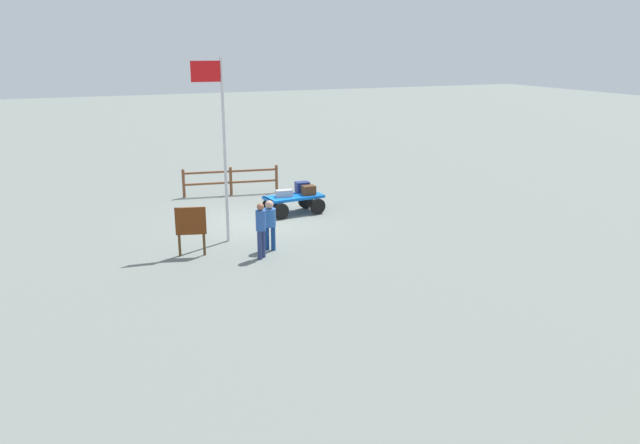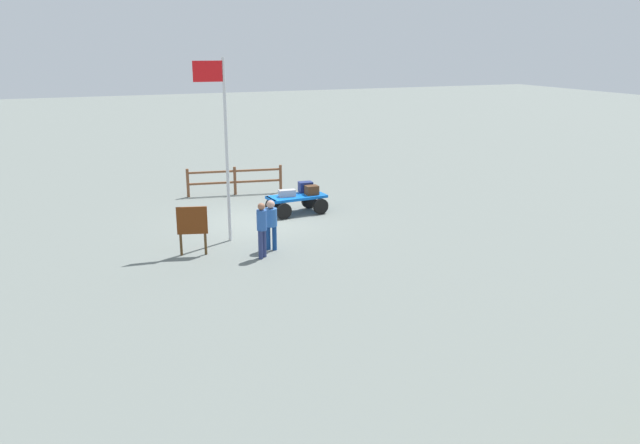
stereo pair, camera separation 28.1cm
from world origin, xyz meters
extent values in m
plane|color=slate|center=(0.00, 0.00, 0.00)|extent=(120.00, 120.00, 0.00)
cube|color=blue|center=(-1.56, -0.48, 0.64)|extent=(2.25, 1.16, 0.10)
cube|color=blue|center=(-0.53, -0.38, 0.64)|extent=(0.16, 0.92, 0.10)
cylinder|color=black|center=(-0.85, 0.09, 0.30)|extent=(0.60, 0.17, 0.59)
cylinder|color=black|center=(-0.76, -0.91, 0.30)|extent=(0.60, 0.17, 0.59)
cylinder|color=black|center=(-2.37, -0.05, 0.30)|extent=(0.60, 0.17, 0.59)
cylinder|color=black|center=(-2.27, -1.05, 0.30)|extent=(0.60, 0.17, 0.59)
cube|color=navy|center=(-2.09, -0.91, 0.89)|extent=(0.53, 0.41, 0.40)
cube|color=#94949B|center=(-1.18, -0.47, 0.82)|extent=(0.64, 0.36, 0.25)
cube|color=#462A17|center=(-2.15, -0.42, 0.87)|extent=(0.47, 0.39, 0.34)
cylinder|color=navy|center=(1.09, 3.89, 0.43)|extent=(0.14, 0.14, 0.87)
cylinder|color=navy|center=(1.23, 4.03, 0.43)|extent=(0.14, 0.14, 0.87)
cylinder|color=#2854A2|center=(1.16, 3.96, 1.17)|extent=(0.42, 0.42, 0.61)
sphere|color=#965F45|center=(1.16, 3.96, 1.59)|extent=(0.22, 0.22, 0.22)
cylinder|color=navy|center=(0.59, 3.38, 0.38)|extent=(0.14, 0.14, 0.77)
cylinder|color=navy|center=(0.76, 3.27, 0.38)|extent=(0.14, 0.14, 0.77)
cylinder|color=#2C5FAD|center=(0.67, 3.33, 1.05)|extent=(0.52, 0.52, 0.56)
sphere|color=tan|center=(0.67, 3.33, 1.46)|extent=(0.26, 0.26, 0.26)
cylinder|color=silver|center=(1.62, 1.89, 2.90)|extent=(0.10, 0.10, 5.80)
cube|color=red|center=(2.11, 1.89, 5.39)|extent=(0.89, 0.10, 0.62)
cylinder|color=#4C3319|center=(2.66, 3.00, 0.33)|extent=(0.08, 0.08, 0.67)
cylinder|color=#4C3319|center=(3.37, 2.81, 0.33)|extent=(0.08, 0.08, 0.67)
cube|color=#622D0F|center=(3.02, 2.91, 1.09)|extent=(0.90, 0.29, 0.84)
cylinder|color=brown|center=(-2.14, -4.06, 0.60)|extent=(0.12, 0.12, 1.19)
cylinder|color=brown|center=(-0.21, -4.37, 0.60)|extent=(0.12, 0.12, 1.19)
cylinder|color=brown|center=(1.72, -4.67, 0.60)|extent=(0.12, 0.12, 1.19)
cube|color=brown|center=(-0.21, -4.37, 1.01)|extent=(3.87, 0.69, 0.08)
cube|color=brown|center=(-0.21, -4.37, 0.54)|extent=(3.87, 0.69, 0.08)
camera|label=1|loc=(6.64, 21.23, 6.23)|focal=35.71mm
camera|label=2|loc=(6.38, 21.34, 6.23)|focal=35.71mm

